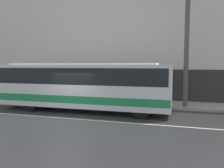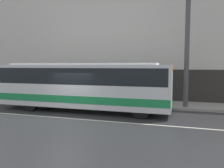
{
  "view_description": "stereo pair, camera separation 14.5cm",
  "coord_description": "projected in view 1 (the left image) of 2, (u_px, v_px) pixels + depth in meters",
  "views": [
    {
      "loc": [
        5.83,
        -10.78,
        2.94
      ],
      "look_at": [
        2.08,
        2.18,
        1.79
      ],
      "focal_mm": 35.0,
      "sensor_mm": 36.0,
      "label": 1
    },
    {
      "loc": [
        5.97,
        -10.74,
        2.94
      ],
      "look_at": [
        2.08,
        2.18,
        1.79
      ],
      "focal_mm": 35.0,
      "sensor_mm": 36.0,
      "label": 2
    }
  ],
  "objects": [
    {
      "name": "lane_stripe",
      "position": [
        65.0,
        118.0,
        12.18
      ],
      "size": [
        54.0,
        0.14,
        0.01
      ],
      "color": "beige",
      "rests_on": "ground_plane"
    },
    {
      "name": "transit_bus",
      "position": [
        83.0,
        84.0,
        14.09
      ],
      "size": [
        11.2,
        2.49,
        3.09
      ],
      "color": "white",
      "rests_on": "ground_plane"
    },
    {
      "name": "ground_plane",
      "position": [
        65.0,
        118.0,
        12.18
      ],
      "size": [
        60.0,
        60.0,
        0.0
      ],
      "primitive_type": "plane",
      "color": "#2D2D30"
    },
    {
      "name": "building_facade",
      "position": [
        104.0,
        40.0,
        18.42
      ],
      "size": [
        60.0,
        0.35,
        10.48
      ],
      "color": "silver",
      "rests_on": "ground_plane"
    },
    {
      "name": "sidewalk",
      "position": [
        98.0,
        101.0,
        17.36
      ],
      "size": [
        60.0,
        2.82,
        0.18
      ],
      "color": "#A09E99",
      "rests_on": "ground_plane"
    },
    {
      "name": "utility_pole_near",
      "position": [
        187.0,
        41.0,
        14.33
      ],
      "size": [
        0.32,
        0.32,
        8.79
      ],
      "color": "#4C4C4F",
      "rests_on": "sidewalk"
    }
  ]
}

